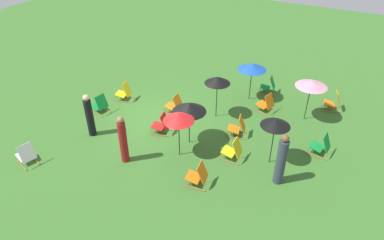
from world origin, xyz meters
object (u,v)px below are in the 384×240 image
(deckchair_0, at_px, (238,127))
(umbrella_3, at_px, (276,123))
(umbrella_0, at_px, (189,108))
(person_1, at_px, (281,160))
(deckchair_7, at_px, (26,155))
(umbrella_4, at_px, (312,84))
(umbrella_1, at_px, (179,117))
(deckchair_4, at_px, (233,150))
(person_2, at_px, (90,116))
(deckchair_5, at_px, (175,105))
(deckchair_9, at_px, (321,145))
(person_0, at_px, (123,140))
(deckchair_1, at_px, (100,105))
(deckchair_10, at_px, (334,102))
(umbrella_2, at_px, (217,80))
(umbrella_5, at_px, (252,67))
(deckchair_11, at_px, (198,176))
(deckchair_2, at_px, (266,104))
(deckchair_6, at_px, (269,86))
(deckchair_8, at_px, (162,124))
(deckchair_3, at_px, (124,92))

(deckchair_0, xyz_separation_m, umbrella_3, (0.91, 1.55, 1.24))
(umbrella_0, bearing_deg, person_1, 82.50)
(deckchair_7, relative_size, umbrella_4, 0.50)
(umbrella_1, bearing_deg, deckchair_4, 111.31)
(umbrella_1, relative_size, person_2, 1.00)
(deckchair_5, height_order, deckchair_9, same)
(person_2, bearing_deg, deckchair_0, -49.70)
(deckchair_7, distance_m, person_0, 3.31)
(person_0, bearing_deg, deckchair_4, -112.78)
(deckchair_1, relative_size, person_1, 0.46)
(deckchair_1, relative_size, deckchair_9, 1.00)
(deckchair_7, bearing_deg, deckchair_10, 150.83)
(deckchair_9, height_order, umbrella_2, umbrella_2)
(deckchair_5, relative_size, deckchair_10, 0.96)
(deckchair_4, xyz_separation_m, umbrella_5, (-4.15, -0.97, 1.21))
(umbrella_1, bearing_deg, umbrella_3, 111.31)
(deckchair_11, height_order, person_0, person_0)
(deckchair_0, bearing_deg, deckchair_4, 0.38)
(deckchair_2, height_order, umbrella_0, umbrella_0)
(deckchair_6, height_order, umbrella_0, umbrella_0)
(deckchair_2, xyz_separation_m, deckchair_9, (1.77, 2.59, 0.00))
(deckchair_7, relative_size, umbrella_0, 0.52)
(deckchair_1, height_order, deckchair_11, same)
(deckchair_5, xyz_separation_m, person_1, (1.94, 4.98, 0.50))
(deckchair_10, xyz_separation_m, umbrella_2, (2.86, -4.10, 1.29))
(deckchair_8, relative_size, person_1, 0.47)
(deckchair_5, relative_size, deckchair_6, 0.99)
(umbrella_0, bearing_deg, person_2, -68.81)
(umbrella_0, bearing_deg, deckchair_5, -134.41)
(umbrella_5, bearing_deg, person_2, -38.40)
(deckchair_6, xyz_separation_m, deckchair_10, (0.08, 2.84, 0.00))
(umbrella_5, distance_m, person_2, 6.89)
(deckchair_3, relative_size, umbrella_4, 0.50)
(umbrella_1, bearing_deg, deckchair_0, 146.56)
(deckchair_5, bearing_deg, umbrella_4, 110.26)
(umbrella_0, height_order, umbrella_1, umbrella_1)
(deckchair_0, height_order, deckchair_1, same)
(deckchair_7, height_order, person_0, person_0)
(deckchair_2, xyz_separation_m, deckchair_6, (-1.62, -0.41, 0.00))
(deckchair_3, xyz_separation_m, deckchair_10, (-3.58, 8.21, 0.00))
(deckchair_11, distance_m, person_0, 2.77)
(deckchair_3, distance_m, deckchair_9, 8.37)
(umbrella_4, relative_size, person_0, 0.96)
(deckchair_3, bearing_deg, deckchair_9, 77.13)
(deckchair_11, height_order, person_2, person_2)
(deckchair_0, bearing_deg, deckchair_11, -16.78)
(deckchair_7, xyz_separation_m, person_0, (-1.72, 2.78, 0.49))
(deckchair_7, distance_m, deckchair_8, 4.76)
(umbrella_3, bearing_deg, umbrella_2, -121.19)
(deckchair_3, relative_size, umbrella_1, 0.50)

